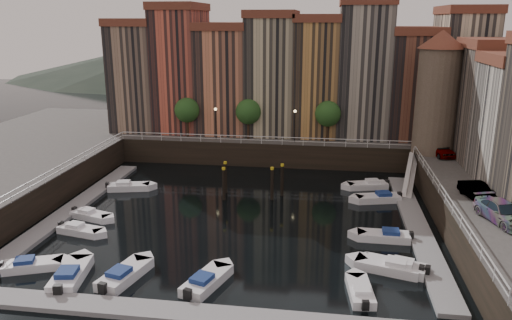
% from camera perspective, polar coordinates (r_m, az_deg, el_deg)
% --- Properties ---
extents(ground, '(200.00, 200.00, 0.00)m').
position_cam_1_polar(ground, '(47.59, -1.98, -6.27)').
color(ground, black).
rests_on(ground, ground).
extents(quay_far, '(80.00, 20.00, 3.00)m').
position_cam_1_polar(quay_far, '(71.74, 1.69, 2.58)').
color(quay_far, black).
rests_on(quay_far, ground).
extents(dock_left, '(2.00, 28.00, 0.35)m').
position_cam_1_polar(dock_left, '(51.90, -20.15, -5.15)').
color(dock_left, gray).
rests_on(dock_left, ground).
extents(dock_right, '(2.00, 28.00, 0.35)m').
position_cam_1_polar(dock_right, '(46.66, 17.94, -7.30)').
color(dock_right, gray).
rests_on(dock_right, ground).
extents(dock_near, '(30.00, 2.00, 0.35)m').
position_cam_1_polar(dock_near, '(32.74, -7.50, -17.03)').
color(dock_near, gray).
rests_on(dock_near, ground).
extents(mountains, '(145.00, 100.00, 18.00)m').
position_cam_1_polar(mountains, '(153.85, 6.08, 11.96)').
color(mountains, '#2D382D').
rests_on(mountains, ground).
extents(far_terrace, '(48.70, 10.30, 17.50)m').
position_cam_1_polar(far_terrace, '(67.42, 4.35, 9.84)').
color(far_terrace, '#8C7059').
rests_on(far_terrace, quay_far).
extents(corner_tower, '(5.20, 5.20, 13.80)m').
position_cam_1_polar(corner_tower, '(59.63, 20.03, 7.44)').
color(corner_tower, '#6B5B4C').
rests_on(corner_tower, quay_right).
extents(promenade_trees, '(21.20, 3.20, 5.20)m').
position_cam_1_polar(promenade_trees, '(63.31, -0.30, 5.51)').
color(promenade_trees, black).
rests_on(promenade_trees, quay_far).
extents(street_lamps, '(10.36, 0.36, 4.18)m').
position_cam_1_polar(street_lamps, '(62.41, -0.13, 4.72)').
color(street_lamps, black).
rests_on(street_lamps, quay_far).
extents(railings, '(36.08, 34.04, 0.52)m').
position_cam_1_polar(railings, '(50.91, -1.05, -0.27)').
color(railings, white).
rests_on(railings, ground).
extents(gangway, '(2.78, 8.32, 3.73)m').
position_cam_1_polar(gangway, '(56.46, 17.24, -1.36)').
color(gangway, white).
rests_on(gangway, ground).
extents(mooring_pilings, '(6.38, 2.49, 3.78)m').
position_cam_1_polar(mooring_pilings, '(51.65, -0.60, -2.51)').
color(mooring_pilings, black).
rests_on(mooring_pilings, ground).
extents(boat_left_0, '(4.47, 3.01, 1.01)m').
position_cam_1_polar(boat_left_0, '(41.19, -24.27, -10.88)').
color(boat_left_0, white).
rests_on(boat_left_0, ground).
extents(boat_left_1, '(4.30, 2.29, 0.96)m').
position_cam_1_polar(boat_left_1, '(46.08, -19.51, -7.54)').
color(boat_left_1, white).
rests_on(boat_left_1, ground).
extents(boat_left_2, '(4.27, 2.57, 0.96)m').
position_cam_1_polar(boat_left_2, '(49.10, -18.39, -5.99)').
color(boat_left_2, white).
rests_on(boat_left_2, ground).
extents(boat_left_4, '(4.78, 2.65, 1.07)m').
position_cam_1_polar(boat_left_4, '(55.97, -14.43, -2.96)').
color(boat_left_4, white).
rests_on(boat_left_4, ground).
extents(boat_right_0, '(4.99, 2.98, 1.12)m').
position_cam_1_polar(boat_right_0, '(38.64, 14.96, -11.68)').
color(boat_right_0, white).
rests_on(boat_right_0, ground).
extents(boat_right_1, '(4.88, 3.02, 1.10)m').
position_cam_1_polar(boat_right_1, '(38.78, 15.68, -11.65)').
color(boat_right_1, white).
rests_on(boat_right_1, ground).
extents(boat_right_2, '(4.58, 1.72, 1.05)m').
position_cam_1_polar(boat_right_2, '(43.60, 14.51, -8.42)').
color(boat_right_2, white).
rests_on(boat_right_2, ground).
extents(boat_right_3, '(4.80, 2.77, 1.08)m').
position_cam_1_polar(boat_right_3, '(52.30, 13.86, -4.24)').
color(boat_right_3, white).
rests_on(boat_right_3, ground).
extents(boat_right_4, '(4.69, 2.74, 1.05)m').
position_cam_1_polar(boat_right_4, '(56.06, 12.71, -2.82)').
color(boat_right_4, white).
rests_on(boat_right_4, ground).
extents(boat_near_0, '(2.69, 5.31, 1.19)m').
position_cam_1_polar(boat_near_0, '(38.54, -20.45, -12.22)').
color(boat_near_0, white).
rests_on(boat_near_0, ground).
extents(boat_near_1, '(2.87, 5.13, 1.15)m').
position_cam_1_polar(boat_near_1, '(37.47, -14.85, -12.56)').
color(boat_near_1, white).
rests_on(boat_near_1, ground).
extents(boat_near_2, '(3.07, 4.94, 1.11)m').
position_cam_1_polar(boat_near_2, '(35.69, -5.74, -13.61)').
color(boat_near_2, white).
rests_on(boat_near_2, ground).
extents(boat_near_3, '(1.93, 4.26, 0.96)m').
position_cam_1_polar(boat_near_3, '(35.15, 11.83, -14.49)').
color(boat_near_3, white).
rests_on(boat_near_3, ground).
extents(car_a, '(3.11, 4.93, 1.56)m').
position_cam_1_polar(car_a, '(59.59, 20.24, 1.12)').
color(car_a, gray).
rests_on(car_a, quay_right).
extents(car_b, '(2.40, 4.52, 1.42)m').
position_cam_1_polar(car_b, '(46.35, 23.94, -3.40)').
color(car_b, gray).
rests_on(car_b, quay_right).
extents(car_c, '(3.67, 5.74, 1.55)m').
position_cam_1_polar(car_c, '(42.06, 26.32, -5.49)').
color(car_c, gray).
rests_on(car_c, quay_right).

